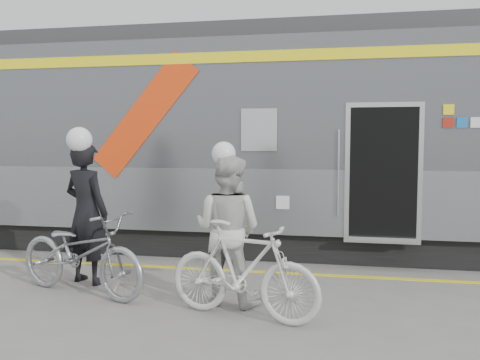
% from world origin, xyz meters
% --- Properties ---
extents(ground, '(90.00, 90.00, 0.00)m').
position_xyz_m(ground, '(0.00, 0.00, 0.00)').
color(ground, slate).
rests_on(ground, ground).
extents(train, '(24.00, 3.17, 4.10)m').
position_xyz_m(train, '(0.09, 4.19, 2.05)').
color(train, black).
rests_on(train, ground).
extents(safety_strip, '(24.00, 0.12, 0.01)m').
position_xyz_m(safety_strip, '(0.00, 2.15, 0.00)').
color(safety_strip, yellow).
rests_on(safety_strip, ground).
extents(man, '(0.87, 0.70, 2.07)m').
position_xyz_m(man, '(-2.01, 1.10, 1.03)').
color(man, black).
rests_on(man, ground).
extents(bicycle_left, '(2.29, 1.38, 1.14)m').
position_xyz_m(bicycle_left, '(-1.81, 0.55, 0.57)').
color(bicycle_left, '#94959B').
rests_on(bicycle_left, ground).
extents(woman, '(1.08, 0.93, 1.89)m').
position_xyz_m(woman, '(0.21, 0.59, 0.95)').
color(woman, beige).
rests_on(woman, ground).
extents(bicycle_right, '(1.98, 1.02, 1.15)m').
position_xyz_m(bicycle_right, '(0.51, 0.04, 0.57)').
color(bicycle_right, silver).
rests_on(bicycle_right, ground).
extents(helmet_man, '(0.36, 0.36, 0.36)m').
position_xyz_m(helmet_man, '(-2.01, 1.10, 2.25)').
color(helmet_man, white).
rests_on(helmet_man, man).
extents(helmet_woman, '(0.30, 0.30, 0.30)m').
position_xyz_m(helmet_woman, '(0.21, 0.59, 2.04)').
color(helmet_woman, white).
rests_on(helmet_woman, woman).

